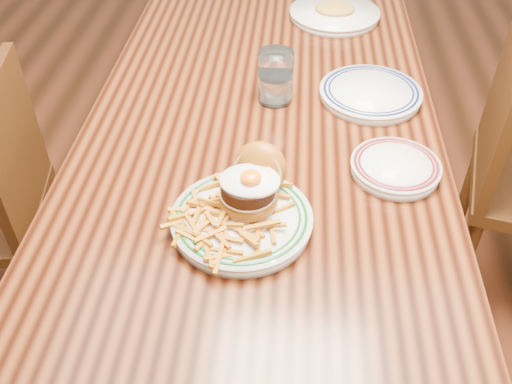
{
  "coord_description": "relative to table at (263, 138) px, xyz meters",
  "views": [
    {
      "loc": [
        0.08,
        -1.19,
        1.54
      ],
      "look_at": [
        0.01,
        -0.4,
        0.83
      ],
      "focal_mm": 40.0,
      "sensor_mm": 36.0,
      "label": 1
    }
  ],
  "objects": [
    {
      "name": "table",
      "position": [
        0.0,
        0.0,
        0.0
      ],
      "size": [
        0.85,
        1.6,
        0.75
      ],
      "color": "black",
      "rests_on": "floor"
    },
    {
      "name": "main_plate",
      "position": [
        -0.01,
        -0.39,
        0.12
      ],
      "size": [
        0.27,
        0.29,
        0.13
      ],
      "rotation": [
        0.0,
        0.0,
        -0.3
      ],
      "color": "silver",
      "rests_on": "table"
    },
    {
      "name": "far_plate",
      "position": [
        0.19,
        0.53,
        0.1
      ],
      "size": [
        0.28,
        0.28,
        0.05
      ],
      "rotation": [
        0.0,
        0.0,
        0.01
      ],
      "color": "silver",
      "rests_on": "table"
    },
    {
      "name": "floor",
      "position": [
        0.0,
        0.0,
        -0.66
      ],
      "size": [
        6.0,
        6.0,
        0.0
      ],
      "primitive_type": "plane",
      "color": "black",
      "rests_on": "ground"
    },
    {
      "name": "side_plate",
      "position": [
        0.3,
        -0.22,
        0.11
      ],
      "size": [
        0.19,
        0.19,
        0.03
      ],
      "rotation": [
        0.0,
        0.0,
        0.15
      ],
      "color": "silver",
      "rests_on": "table"
    },
    {
      "name": "water_glass",
      "position": [
        0.03,
        0.05,
        0.15
      ],
      "size": [
        0.09,
        0.09,
        0.13
      ],
      "color": "white",
      "rests_on": "table"
    },
    {
      "name": "rear_plate",
      "position": [
        0.27,
        0.07,
        0.1
      ],
      "size": [
        0.26,
        0.26,
        0.03
      ],
      "rotation": [
        0.0,
        0.0,
        -0.38
      ],
      "color": "silver",
      "rests_on": "table"
    }
  ]
}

